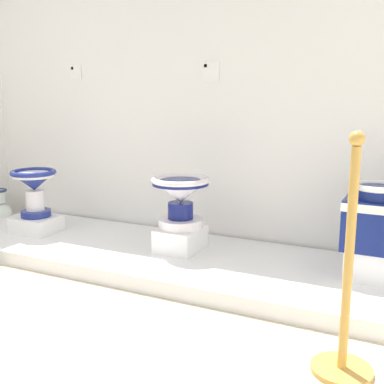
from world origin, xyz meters
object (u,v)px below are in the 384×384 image
plinth_block_central_ornate (181,239)px  info_placard_first (76,72)px  antique_toilet_slender_white (375,216)px  antique_toilet_rightmost (34,184)px  antique_toilet_central_ornate (180,194)px  plinth_block_rightmost (37,224)px  info_placard_second (211,72)px  stanchion_post_near_right (346,307)px  plinth_block_slender_white (371,263)px

plinth_block_central_ornate → info_placard_first: 1.82m
plinth_block_central_ornate → antique_toilet_slender_white: antique_toilet_slender_white is taller
antique_toilet_rightmost → info_placard_first: (0.01, 0.57, 0.90)m
antique_toilet_central_ornate → plinth_block_rightmost: bearing=-175.4°
plinth_block_rightmost → antique_toilet_central_ornate: antique_toilet_central_ornate is taller
info_placard_second → stanchion_post_near_right: size_ratio=0.14×
antique_toilet_central_ornate → antique_toilet_rightmost: bearing=-175.4°
plinth_block_slender_white → info_placard_first: (-2.56, 0.44, 1.21)m
antique_toilet_central_ornate → info_placard_first: bearing=159.6°
info_placard_first → stanchion_post_near_right: (2.55, -1.40, -1.10)m
plinth_block_rightmost → plinth_block_slender_white: 2.57m
plinth_block_slender_white → antique_toilet_rightmost: bearing=-177.1°
antique_toilet_rightmost → info_placard_first: info_placard_first is taller
plinth_block_rightmost → info_placard_first: info_placard_first is taller
antique_toilet_slender_white → stanchion_post_near_right: size_ratio=0.38×
info_placard_first → plinth_block_slender_white: bearing=-9.7°
info_placard_first → info_placard_second: (1.29, 0.00, -0.02)m
plinth_block_rightmost → antique_toilet_rightmost: 0.33m
antique_toilet_rightmost → info_placard_second: bearing=23.8°
plinth_block_rightmost → info_placard_second: (1.30, 0.57, 1.21)m
plinth_block_central_ornate → antique_toilet_rightmost: bearing=-175.4°
plinth_block_rightmost → info_placard_second: bearing=23.8°
plinth_block_slender_white → info_placard_second: 1.79m
antique_toilet_rightmost → antique_toilet_slender_white: 2.57m
antique_toilet_rightmost → antique_toilet_slender_white: bearing=2.9°
plinth_block_rightmost → plinth_block_central_ornate: bearing=4.6°
antique_toilet_central_ornate → antique_toilet_slender_white: 1.29m
plinth_block_rightmost → info_placard_first: size_ratio=2.88×
antique_toilet_central_ornate → info_placard_second: size_ratio=2.76×
antique_toilet_central_ornate → antique_toilet_slender_white: antique_toilet_slender_white is taller
plinth_block_slender_white → info_placard_second: size_ratio=1.96×
plinth_block_central_ornate → plinth_block_slender_white: (1.29, 0.03, 0.01)m
antique_toilet_central_ornate → info_placard_second: bearing=87.6°
plinth_block_rightmost → antique_toilet_central_ornate: (1.28, 0.10, 0.34)m
plinth_block_central_ornate → plinth_block_slender_white: size_ratio=1.19×
antique_toilet_rightmost → info_placard_second: size_ratio=2.55×
antique_toilet_slender_white → info_placard_second: info_placard_second is taller
plinth_block_rightmost → info_placard_first: bearing=89.3°
info_placard_second → plinth_block_central_ornate: bearing=-92.4°
antique_toilet_slender_white → stanchion_post_near_right: bearing=-91.0°
antique_toilet_rightmost → info_placard_second: 1.67m
antique_toilet_rightmost → plinth_block_central_ornate: bearing=4.6°
stanchion_post_near_right → antique_toilet_slender_white: bearing=89.0°
stanchion_post_near_right → plinth_block_central_ornate: bearing=143.9°
antique_toilet_central_ornate → stanchion_post_near_right: size_ratio=0.39×
antique_toilet_central_ornate → info_placard_first: info_placard_first is taller
antique_toilet_slender_white → info_placard_second: (-1.27, 0.44, 0.89)m
plinth_block_rightmost → plinth_block_slender_white: size_ratio=1.14×
plinth_block_rightmost → plinth_block_slender_white: (2.57, 0.13, 0.03)m
antique_toilet_central_ornate → info_placard_second: 0.99m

